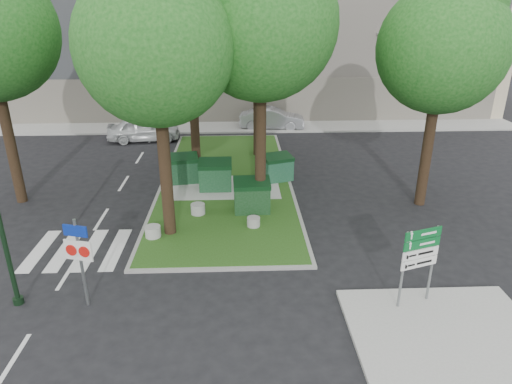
{
  "coord_description": "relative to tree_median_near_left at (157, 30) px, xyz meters",
  "views": [
    {
      "loc": [
        1.11,
        -12.94,
        8.1
      ],
      "look_at": [
        1.71,
        1.79,
        2.0
      ],
      "focal_mm": 32.0,
      "sensor_mm": 36.0,
      "label": 1
    }
  ],
  "objects": [
    {
      "name": "dumpster_c",
      "position": [
        3.05,
        1.77,
        -6.53
      ],
      "size": [
        1.54,
        1.1,
        1.39
      ],
      "rotation": [
        0.0,
        0.0,
        0.04
      ],
      "color": "black",
      "rests_on": "median_island"
    },
    {
      "name": "bollard_left",
      "position": [
        -0.67,
        -0.38,
        -6.99
      ],
      "size": [
        0.58,
        0.58,
        0.41
      ],
      "primitive_type": "cylinder",
      "color": "#9E9E99",
      "rests_on": "median_island"
    },
    {
      "name": "median_kerb",
      "position": [
        1.91,
        5.44,
        -7.27
      ],
      "size": [
        6.3,
        16.3,
        0.1
      ],
      "primitive_type": "cube",
      "color": "gray",
      "rests_on": "ground"
    },
    {
      "name": "tree_street_right",
      "position": [
        10.5,
        2.5,
        -0.33
      ],
      "size": [
        5.0,
        5.0,
        10.06
      ],
      "color": "black",
      "rests_on": "ground"
    },
    {
      "name": "directional_sign",
      "position": [
        7.48,
        -4.75,
        -5.62
      ],
      "size": [
        1.14,
        0.41,
        2.37
      ],
      "rotation": [
        0.0,
        0.0,
        0.32
      ],
      "color": "slate",
      "rests_on": "sidewalk_corner"
    },
    {
      "name": "dumpster_b",
      "position": [
        1.45,
        4.24,
        -6.52
      ],
      "size": [
        1.52,
        1.07,
        1.41
      ],
      "rotation": [
        0.0,
        0.0,
        0.01
      ],
      "color": "#123D1F",
      "rests_on": "median_island"
    },
    {
      "name": "bollard_right",
      "position": [
        3.07,
        0.34,
        -7.02
      ],
      "size": [
        0.5,
        0.5,
        0.36
      ],
      "primitive_type": "cylinder",
      "color": "gray",
      "rests_on": "median_island"
    },
    {
      "name": "median_island",
      "position": [
        1.91,
        5.44,
        -7.26
      ],
      "size": [
        6.0,
        16.0,
        0.12
      ],
      "primitive_type": "cube",
      "color": "#244814",
      "rests_on": "ground"
    },
    {
      "name": "tree_median_mid",
      "position": [
        0.5,
        6.5,
        -0.34
      ],
      "size": [
        4.8,
        4.8,
        9.99
      ],
      "color": "black",
      "rests_on": "ground"
    },
    {
      "name": "dumpster_a",
      "position": [
        -0.15,
        5.25,
        -6.54
      ],
      "size": [
        1.61,
        1.24,
        1.36
      ],
      "rotation": [
        0.0,
        0.0,
        0.16
      ],
      "color": "#0E3319",
      "rests_on": "median_island"
    },
    {
      "name": "ground",
      "position": [
        1.41,
        -2.56,
        -7.32
      ],
      "size": [
        120.0,
        120.0,
        0.0
      ],
      "primitive_type": "plane",
      "color": "black",
      "rests_on": "ground"
    },
    {
      "name": "car_white",
      "position": [
        -3.44,
        12.94,
        -6.55
      ],
      "size": [
        4.66,
        2.3,
        1.53
      ],
      "primitive_type": "imported",
      "rotation": [
        0.0,
        0.0,
        1.69
      ],
      "color": "silver",
      "rests_on": "ground"
    },
    {
      "name": "tree_median_near_left",
      "position": [
        0.0,
        0.0,
        0.0
      ],
      "size": [
        5.2,
        5.2,
        10.53
      ],
      "color": "black",
      "rests_on": "ground"
    },
    {
      "name": "traffic_sign_pole",
      "position": [
        -1.92,
        -4.3,
        -5.55
      ],
      "size": [
        0.81,
        0.27,
        2.75
      ],
      "rotation": [
        0.0,
        0.0,
        -0.27
      ],
      "color": "slate",
      "rests_on": "ground"
    },
    {
      "name": "dumpster_d",
      "position": [
        4.41,
        5.32,
        -6.58
      ],
      "size": [
        1.64,
        1.39,
        1.3
      ],
      "rotation": [
        0.0,
        0.0,
        0.34
      ],
      "color": "#16472C",
      "rests_on": "median_island"
    },
    {
      "name": "car_silver",
      "position": [
        4.91,
        15.6,
        -6.58
      ],
      "size": [
        4.61,
        2.03,
        1.47
      ],
      "primitive_type": "imported",
      "rotation": [
        0.0,
        0.0,
        1.46
      ],
      "color": "#97989E",
      "rests_on": "ground"
    },
    {
      "name": "bollard_mid",
      "position": [
        0.83,
        1.55,
        -6.99
      ],
      "size": [
        0.58,
        0.58,
        0.42
      ],
      "primitive_type": "cylinder",
      "color": "gray",
      "rests_on": "median_island"
    },
    {
      "name": "litter_bin",
      "position": [
        4.61,
        7.41,
        -6.88
      ],
      "size": [
        0.36,
        0.36,
        0.62
      ],
      "primitive_type": "cylinder",
      "color": "orange",
      "rests_on": "median_island"
    },
    {
      "name": "zebra_crossing",
      "position": [
        -2.34,
        -1.06,
        -7.31
      ],
      "size": [
        5.0,
        3.0,
        0.01
      ],
      "primitive_type": "cube",
      "color": "silver",
      "rests_on": "ground"
    },
    {
      "name": "building_sidewalk",
      "position": [
        1.41,
        15.94,
        -7.26
      ],
      "size": [
        42.0,
        3.0,
        0.12
      ],
      "primitive_type": "cube",
      "color": "#999993",
      "rests_on": "ground"
    },
    {
      "name": "tree_median_near_right",
      "position": [
        3.5,
        2.0,
        0.67
      ],
      "size": [
        5.6,
        5.6,
        11.46
      ],
      "color": "black",
      "rests_on": "ground"
    },
    {
      "name": "apartment_building",
      "position": [
        1.41,
        23.44,
        0.68
      ],
      "size": [
        41.0,
        12.0,
        16.0
      ],
      "primitive_type": "cube",
      "color": "#BBAC8C",
      "rests_on": "ground"
    },
    {
      "name": "sidewalk_corner",
      "position": [
        7.91,
        -6.06,
        -7.26
      ],
      "size": [
        5.0,
        4.0,
        0.12
      ],
      "primitive_type": "cube",
      "color": "#999993",
      "rests_on": "ground"
    }
  ]
}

